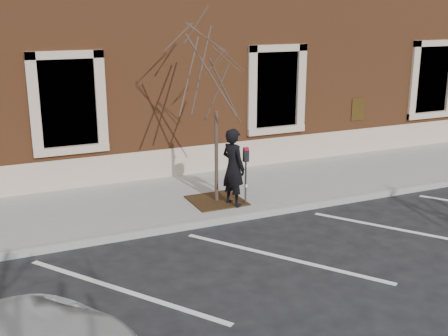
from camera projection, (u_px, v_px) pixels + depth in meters
name	position (u px, v px, depth m)	size (l,w,h in m)	color
ground	(235.00, 220.00, 12.88)	(120.00, 120.00, 0.00)	#28282B
sidewalk_near	(206.00, 195.00, 14.40)	(40.00, 3.50, 0.15)	#A8A49E
curb_near	(236.00, 218.00, 12.82)	(40.00, 0.12, 0.15)	#9E9E99
parking_stripes	(283.00, 258.00, 10.95)	(28.00, 4.40, 0.01)	silver
building_civic	(135.00, 31.00, 18.58)	(40.00, 8.62, 8.00)	brown
man	(233.00, 167.00, 13.21)	(0.68, 0.45, 1.87)	black
parking_meter	(246.00, 165.00, 13.25)	(0.13, 0.10, 1.41)	#595B60
tree_grate	(217.00, 201.00, 13.72)	(1.25, 1.25, 0.03)	#372311
sapling	(216.00, 85.00, 12.96)	(2.43, 2.43, 4.05)	#4D382F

